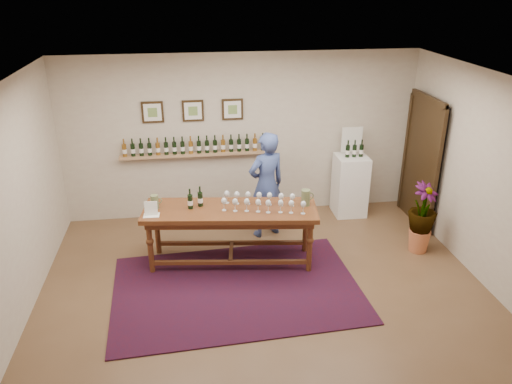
{
  "coord_description": "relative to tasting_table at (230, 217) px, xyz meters",
  "views": [
    {
      "loc": [
        -0.93,
        -5.59,
        3.91
      ],
      "look_at": [
        0.0,
        0.8,
        1.1
      ],
      "focal_mm": 35.0,
      "sensor_mm": 36.0,
      "label": 1
    }
  ],
  "objects": [
    {
      "name": "display_pedestal",
      "position": [
        2.23,
        1.36,
        -0.21
      ],
      "size": [
        0.54,
        0.54,
        1.07
      ],
      "primitive_type": "cube",
      "rotation": [
        0.0,
        0.0,
        -0.02
      ],
      "color": "white",
      "rests_on": "ground"
    },
    {
      "name": "menu_card",
      "position": [
        -1.1,
        -0.05,
        0.23
      ],
      "size": [
        0.22,
        0.17,
        0.2
      ],
      "primitive_type": "cube",
      "rotation": [
        0.0,
        0.0,
        -0.05
      ],
      "color": "white",
      "rests_on": "tasting_table"
    },
    {
      "name": "room_shell",
      "position": [
        2.48,
        1.07,
        0.38
      ],
      "size": [
        6.0,
        6.0,
        6.0
      ],
      "color": "beige",
      "rests_on": "ground"
    },
    {
      "name": "pitcher_right",
      "position": [
        1.08,
        -0.04,
        0.25
      ],
      "size": [
        0.16,
        0.16,
        0.23
      ],
      "primitive_type": null,
      "rotation": [
        0.0,
        0.0,
        -0.09
      ],
      "color": "#5D6841",
      "rests_on": "tasting_table"
    },
    {
      "name": "pitcher_left",
      "position": [
        -1.05,
        0.15,
        0.23
      ],
      "size": [
        0.13,
        0.13,
        0.2
      ],
      "primitive_type": null,
      "rotation": [
        0.0,
        0.0,
        0.0
      ],
      "color": "#5D6841",
      "rests_on": "tasting_table"
    },
    {
      "name": "ground",
      "position": [
        0.37,
        -0.79,
        -0.74
      ],
      "size": [
        6.0,
        6.0,
        0.0
      ],
      "primitive_type": "plane",
      "color": "brown",
      "rests_on": "ground"
    },
    {
      "name": "table_bottles",
      "position": [
        -0.48,
        0.12,
        0.29
      ],
      "size": [
        0.33,
        0.22,
        0.33
      ],
      "primitive_type": null,
      "rotation": [
        0.0,
        0.0,
        -0.17
      ],
      "color": "black",
      "rests_on": "tasting_table"
    },
    {
      "name": "tasting_table",
      "position": [
        0.0,
        0.0,
        0.0
      ],
      "size": [
        2.54,
        1.1,
        0.87
      ],
      "rotation": [
        0.0,
        0.0,
        -0.13
      ],
      "color": "#4E2313",
      "rests_on": "ground"
    },
    {
      "name": "person",
      "position": [
        0.65,
        0.79,
        0.12
      ],
      "size": [
        0.74,
        0.62,
        1.73
      ],
      "primitive_type": "imported",
      "rotation": [
        0.0,
        0.0,
        3.52
      ],
      "color": "#374882",
      "rests_on": "ground"
    },
    {
      "name": "potted_plant",
      "position": [
        2.88,
        -0.09,
        -0.18
      ],
      "size": [
        0.69,
        0.69,
        0.96
      ],
      "rotation": [
        0.0,
        0.0,
        0.54
      ],
      "color": "#C06940",
      "rests_on": "ground"
    },
    {
      "name": "info_sign",
      "position": [
        2.26,
        1.52,
        0.57
      ],
      "size": [
        0.36,
        0.02,
        0.5
      ],
      "primitive_type": "cube",
      "rotation": [
        0.0,
        0.0,
        -0.02
      ],
      "color": "white",
      "rests_on": "display_pedestal"
    },
    {
      "name": "table_glasses",
      "position": [
        0.4,
        -0.05,
        0.23
      ],
      "size": [
        1.49,
        0.66,
        0.2
      ],
      "primitive_type": null,
      "rotation": [
        0.0,
        0.0,
        -0.23
      ],
      "color": "silver",
      "rests_on": "tasting_table"
    },
    {
      "name": "pedestal_bottles",
      "position": [
        2.26,
        1.34,
        0.49
      ],
      "size": [
        0.33,
        0.09,
        0.33
      ],
      "primitive_type": null,
      "rotation": [
        0.0,
        0.0,
        -0.02
      ],
      "color": "black",
      "rests_on": "display_pedestal"
    },
    {
      "name": "rug",
      "position": [
        0.0,
        -0.72,
        -0.73
      ],
      "size": [
        3.39,
        2.35,
        0.02
      ],
      "primitive_type": "cube",
      "rotation": [
        0.0,
        0.0,
        0.05
      ],
      "color": "#4E0D18",
      "rests_on": "ground"
    }
  ]
}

